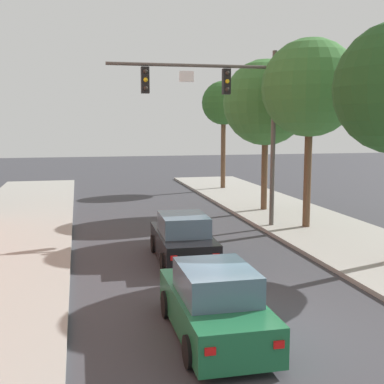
{
  "coord_description": "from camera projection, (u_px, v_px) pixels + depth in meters",
  "views": [
    {
      "loc": [
        -3.66,
        -10.8,
        4.62
      ],
      "look_at": [
        0.55,
        7.94,
        2.0
      ],
      "focal_mm": 47.52,
      "sensor_mm": 36.0,
      "label": 1
    }
  ],
  "objects": [
    {
      "name": "car_lead_black",
      "position": [
        183.0,
        240.0,
        17.06
      ],
      "size": [
        1.93,
        4.28,
        1.6
      ],
      "color": "black",
      "rests_on": "ground"
    },
    {
      "name": "traffic_signal_mast",
      "position": [
        228.0,
        105.0,
        21.29
      ],
      "size": [
        7.19,
        0.38,
        7.5
      ],
      "color": "#514C47",
      "rests_on": "sidewalk_right"
    },
    {
      "name": "street_tree_third",
      "position": [
        266.0,
        103.0,
        25.75
      ],
      "size": [
        4.35,
        4.35,
        7.67
      ],
      "color": "brown",
      "rests_on": "sidewalk_right"
    },
    {
      "name": "street_tree_second",
      "position": [
        310.0,
        88.0,
        21.3
      ],
      "size": [
        4.12,
        4.12,
        7.99
      ],
      "color": "brown",
      "rests_on": "sidewalk_right"
    },
    {
      "name": "ground_plane",
      "position": [
        243.0,
        322.0,
        11.86
      ],
      "size": [
        120.0,
        120.0,
        0.0
      ],
      "primitive_type": "plane",
      "color": "#38383D"
    },
    {
      "name": "street_tree_farthest",
      "position": [
        224.0,
        104.0,
        34.48
      ],
      "size": [
        2.96,
        2.96,
        7.3
      ],
      "color": "brown",
      "rests_on": "sidewalk_right"
    },
    {
      "name": "car_following_green",
      "position": [
        214.0,
        305.0,
        10.97
      ],
      "size": [
        1.84,
        4.24,
        1.6
      ],
      "color": "#1E663D",
      "rests_on": "ground"
    }
  ]
}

